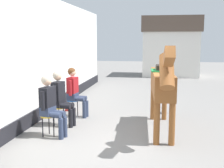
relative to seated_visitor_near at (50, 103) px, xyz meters
The scene contains 9 objects.
ground_plane 3.44m from the seated_visitor_near, 61.43° to the left, with size 40.00×40.00×0.00m, color slate.
pub_facade_wall 1.89m from the seated_visitor_near, 123.10° to the left, with size 0.34×14.00×3.40m.
distant_cottage 12.23m from the seated_visitor_near, 75.73° to the left, with size 3.40×2.60×3.50m.
seated_visitor_near is the anchor object (origin of this frame).
seated_visitor_middle 0.84m from the seated_visitor_near, 93.82° to the left, with size 0.61×0.48×1.39m.
seated_visitor_far 1.72m from the seated_visitor_near, 88.34° to the left, with size 0.61×0.49×1.39m.
saddled_horse_center 2.59m from the seated_visitor_near, 16.48° to the left, with size 0.58×3.00×2.06m.
spare_stool_white 3.63m from the seated_visitor_near, 44.10° to the left, with size 0.32×0.32×0.46m.
satchel_bag 2.43m from the seated_visitor_near, 97.67° to the left, with size 0.28×0.12×0.20m, color maroon.
Camera 1 is at (0.78, -5.86, 2.16)m, focal length 45.98 mm.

